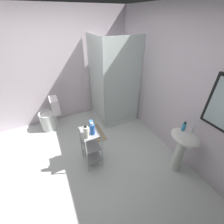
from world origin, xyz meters
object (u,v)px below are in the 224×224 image
object	(u,v)px
hand_soap_bottle	(184,127)
shower_stall	(112,102)
toilet	(50,117)
storage_cart	(91,145)
shampoo_bottle_blue	(92,129)
bath_mat	(94,133)
pedestal_sink	(182,145)
rinse_cup	(91,123)
lotion_bottle_white	(86,132)

from	to	relation	value
hand_soap_bottle	shower_stall	bearing A→B (deg)	-168.64
toilet	storage_cart	xyz separation A→B (m)	(1.38, 0.54, 0.12)
shampoo_bottle_blue	bath_mat	size ratio (longest dim) A/B	0.37
pedestal_sink	shampoo_bottle_blue	world-z (taller)	shampoo_bottle_blue
pedestal_sink	rinse_cup	size ratio (longest dim) A/B	7.75
storage_cart	lotion_bottle_white	bearing A→B (deg)	-35.16
pedestal_sink	hand_soap_bottle	bearing A→B (deg)	165.52
toilet	bath_mat	bearing A→B (deg)	50.68
shampoo_bottle_blue	pedestal_sink	bearing A→B (deg)	60.60
hand_soap_bottle	bath_mat	world-z (taller)	hand_soap_bottle
toilet	storage_cart	world-z (taller)	toilet
lotion_bottle_white	shower_stall	bearing A→B (deg)	140.40
shower_stall	pedestal_sink	bearing A→B (deg)	10.06
rinse_cup	bath_mat	distance (m)	1.00
lotion_bottle_white	pedestal_sink	bearing A→B (deg)	63.76
lotion_bottle_white	toilet	bearing A→B (deg)	-162.62
shower_stall	rinse_cup	distance (m)	1.35
pedestal_sink	lotion_bottle_white	world-z (taller)	lotion_bottle_white
shower_stall	shampoo_bottle_blue	size ratio (longest dim) A/B	9.03
shower_stall	rinse_cup	bearing A→B (deg)	-41.00
hand_soap_bottle	shampoo_bottle_blue	distance (m)	1.41
storage_cart	lotion_bottle_white	distance (m)	0.43
toilet	pedestal_sink	bearing A→B (deg)	40.12
storage_cart	hand_soap_bottle	xyz separation A→B (m)	(0.67, 1.30, 0.44)
pedestal_sink	toilet	bearing A→B (deg)	-139.88
rinse_cup	lotion_bottle_white	bearing A→B (deg)	-33.05
pedestal_sink	hand_soap_bottle	world-z (taller)	hand_soap_bottle
storage_cart	lotion_bottle_white	size ratio (longest dim) A/B	3.04
rinse_cup	shampoo_bottle_blue	bearing A→B (deg)	-13.42
shower_stall	toilet	size ratio (longest dim) A/B	2.63
storage_cart	hand_soap_bottle	size ratio (longest dim) A/B	4.76
pedestal_sink	shampoo_bottle_blue	size ratio (longest dim) A/B	3.66
shower_stall	shampoo_bottle_blue	xyz separation A→B (m)	(1.19, -0.91, 0.37)
lotion_bottle_white	shampoo_bottle_blue	world-z (taller)	lotion_bottle_white
storage_cart	shampoo_bottle_blue	distance (m)	0.41
lotion_bottle_white	rinse_cup	world-z (taller)	lotion_bottle_white
storage_cart	bath_mat	size ratio (longest dim) A/B	1.23
toilet	hand_soap_bottle	bearing A→B (deg)	41.81
pedestal_sink	bath_mat	size ratio (longest dim) A/B	1.35
lotion_bottle_white	shampoo_bottle_blue	bearing A→B (deg)	108.82
pedestal_sink	hand_soap_bottle	distance (m)	0.31
bath_mat	pedestal_sink	bearing A→B (deg)	33.87
hand_soap_bottle	bath_mat	distance (m)	1.93
shower_stall	storage_cart	distance (m)	1.46
bath_mat	shower_stall	bearing A→B (deg)	121.70
shower_stall	lotion_bottle_white	bearing A→B (deg)	-39.60
pedestal_sink	shampoo_bottle_blue	bearing A→B (deg)	-119.40
toilet	shampoo_bottle_blue	distance (m)	1.65
toilet	shower_stall	bearing A→B (deg)	79.88
hand_soap_bottle	rinse_cup	bearing A→B (deg)	-123.32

